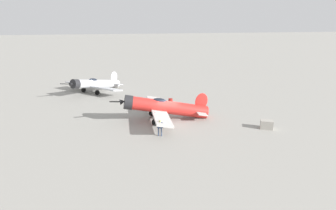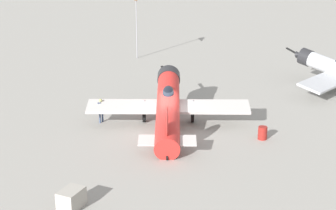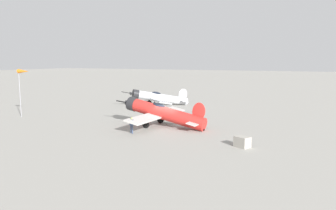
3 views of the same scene
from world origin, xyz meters
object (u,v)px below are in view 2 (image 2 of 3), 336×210
Objects in this scene: ground_crew_mechanic at (101,108)px; fuel_drum at (263,133)px; airplane_foreground at (168,106)px; equipment_crate at (71,199)px; windsock_mast at (135,2)px.

ground_crew_mechanic is 2.05× the size of fuel_drum.
ground_crew_mechanic is at bearing 76.84° from airplane_foreground.
equipment_crate is 0.24× the size of windsock_mast.
fuel_drum is 23.34m from windsock_mast.
windsock_mast is (29.31, -2.20, 5.35)m from equipment_crate.
windsock_mast reaches higher than airplane_foreground.
equipment_crate is (-10.34, 4.88, -1.10)m from airplane_foreground.
windsock_mast is at bearing -4.29° from equipment_crate.
airplane_foreground reaches higher than ground_crew_mechanic.
airplane_foreground is 4.74m from ground_crew_mechanic.
airplane_foreground is at bearing -167.05° from ground_crew_mechanic.
airplane_foreground is 19.62m from windsock_mast.
ground_crew_mechanic reaches higher than fuel_drum.
windsock_mast is (17.72, -1.86, 4.79)m from ground_crew_mechanic.
fuel_drum is 0.13× the size of windsock_mast.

